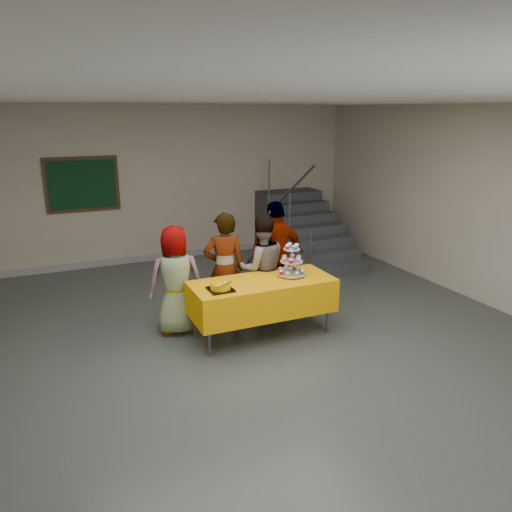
{
  "coord_description": "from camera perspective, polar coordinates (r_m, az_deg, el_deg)",
  "views": [
    {
      "loc": [
        -2.2,
        -4.63,
        2.9
      ],
      "look_at": [
        0.37,
        1.14,
        1.05
      ],
      "focal_mm": 35.0,
      "sensor_mm": 36.0,
      "label": 1
    }
  ],
  "objects": [
    {
      "name": "schoolchild_b",
      "position": [
        6.89,
        -3.61,
        -1.49
      ],
      "size": [
        0.65,
        0.5,
        1.59
      ],
      "primitive_type": "imported",
      "rotation": [
        0.0,
        0.0,
        2.92
      ],
      "color": "slate",
      "rests_on": "ground"
    },
    {
      "name": "noticeboard",
      "position": [
        9.71,
        -19.24,
        7.73
      ],
      "size": [
        1.3,
        0.05,
        1.0
      ],
      "color": "#472B16",
      "rests_on": "ground"
    },
    {
      "name": "schoolchild_d",
      "position": [
        7.39,
        2.34,
        -0.01
      ],
      "size": [
        0.99,
        0.48,
        1.65
      ],
      "primitive_type": "imported",
      "rotation": [
        0.0,
        0.0,
        3.22
      ],
      "color": "slate",
      "rests_on": "ground"
    },
    {
      "name": "schoolchild_a",
      "position": [
        6.7,
        -9.15,
        -2.74
      ],
      "size": [
        0.77,
        0.55,
        1.47
      ],
      "primitive_type": "imported",
      "rotation": [
        0.0,
        0.0,
        3.02
      ],
      "color": "slate",
      "rests_on": "ground"
    },
    {
      "name": "schoolchild_c",
      "position": [
        7.05,
        0.63,
        -1.39
      ],
      "size": [
        0.8,
        0.67,
        1.51
      ],
      "primitive_type": "imported",
      "rotation": [
        0.0,
        0.0,
        3.0
      ],
      "color": "slate",
      "rests_on": "ground"
    },
    {
      "name": "bake_table",
      "position": [
        6.57,
        0.71,
        -4.59
      ],
      "size": [
        1.88,
        0.78,
        0.77
      ],
      "color": "#595960",
      "rests_on": "ground"
    },
    {
      "name": "cupcake_stand",
      "position": [
        6.65,
        4.08,
        -0.85
      ],
      "size": [
        0.38,
        0.38,
        0.44
      ],
      "color": "silver",
      "rests_on": "bake_table"
    },
    {
      "name": "staircase",
      "position": [
        10.32,
        5.12,
        2.74
      ],
      "size": [
        1.3,
        2.4,
        2.04
      ],
      "color": "#424447",
      "rests_on": "ground"
    },
    {
      "name": "bear_cake",
      "position": [
        6.15,
        -4.08,
        -3.4
      ],
      "size": [
        0.32,
        0.36,
        0.12
      ],
      "color": "black",
      "rests_on": "bake_table"
    },
    {
      "name": "room_shell",
      "position": [
        5.2,
        1.34,
        7.81
      ],
      "size": [
        10.0,
        10.04,
        3.02
      ],
      "color": "#4C514C",
      "rests_on": "ground"
    }
  ]
}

